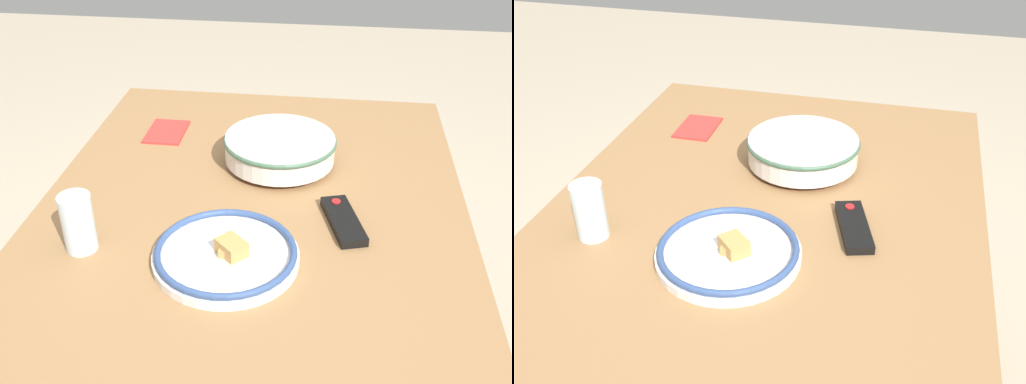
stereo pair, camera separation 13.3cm
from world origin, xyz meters
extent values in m
cube|color=olive|center=(0.00, 0.00, 0.75)|extent=(1.22, 0.97, 0.04)
cylinder|color=olive|center=(-0.54, -0.41, 0.37)|extent=(0.06, 0.06, 0.73)
cylinder|color=olive|center=(-0.54, 0.41, 0.37)|extent=(0.06, 0.06, 0.73)
cylinder|color=silver|center=(-0.18, 0.04, 0.78)|extent=(0.12, 0.12, 0.01)
cylinder|color=silver|center=(-0.18, 0.04, 0.82)|extent=(0.27, 0.27, 0.06)
cylinder|color=#9E4C1E|center=(-0.18, 0.04, 0.81)|extent=(0.25, 0.25, 0.05)
torus|color=#42664C|center=(-0.18, 0.04, 0.84)|extent=(0.28, 0.28, 0.01)
cylinder|color=white|center=(0.23, -0.02, 0.78)|extent=(0.29, 0.29, 0.02)
torus|color=#334C7F|center=(0.23, -0.02, 0.80)|extent=(0.28, 0.28, 0.01)
cube|color=tan|center=(0.23, -0.01, 0.81)|extent=(0.07, 0.07, 0.03)
cube|color=tan|center=(0.23, -0.02, 0.80)|extent=(0.04, 0.03, 0.02)
cube|color=silver|center=(0.18, 0.00, 0.80)|extent=(0.05, 0.06, 0.02)
cube|color=black|center=(0.07, 0.21, 0.78)|extent=(0.18, 0.10, 0.02)
cylinder|color=red|center=(0.01, 0.19, 0.80)|extent=(0.02, 0.02, 0.00)
cylinder|color=silver|center=(0.22, -0.32, 0.84)|extent=(0.07, 0.07, 0.12)
cube|color=#B2332D|center=(-0.31, -0.29, 0.78)|extent=(0.15, 0.10, 0.01)
camera|label=1|loc=(1.14, 0.16, 1.52)|focal=42.00mm
camera|label=2|loc=(1.12, 0.29, 1.52)|focal=42.00mm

